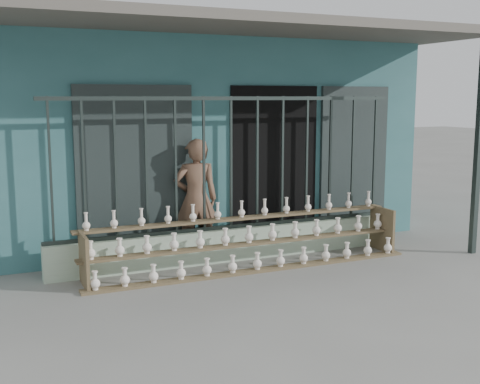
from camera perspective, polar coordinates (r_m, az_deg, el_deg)
name	(u,v)px	position (r m, az deg, el deg)	size (l,w,h in m)	color
ground	(274,287)	(7.26, 3.22, -8.96)	(60.00, 60.00, 0.00)	slate
workshop_building	(168,132)	(10.87, -6.89, 5.68)	(7.40, 6.60, 3.21)	#306366
parapet_wall	(231,244)	(8.34, -0.83, -4.97)	(5.00, 0.20, 0.45)	#AFCAAD
security_fence	(231,163)	(8.14, -0.85, 2.73)	(5.00, 0.04, 1.80)	#283330
shelf_rack	(250,240)	(7.97, 0.91, -4.61)	(4.50, 0.68, 0.85)	brown
elderly_woman	(196,199)	(8.32, -4.19, -0.70)	(0.61, 0.40, 1.68)	brown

